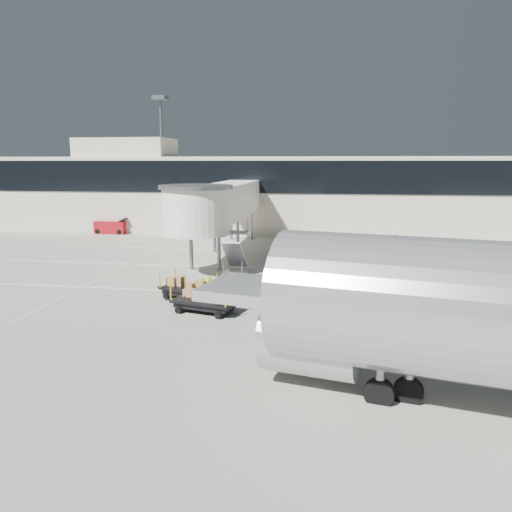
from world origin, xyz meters
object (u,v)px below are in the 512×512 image
object	(u,v)px
box_cart_near	(186,289)
minivan	(378,244)
baggage_tug	(336,278)
suitcase_cart	(333,270)
belt_loader	(111,227)
box_cart_far	(204,301)
ground_worker	(209,294)

from	to	relation	value
box_cart_near	minivan	world-z (taller)	minivan
baggage_tug	suitcase_cart	world-z (taller)	baggage_tug
baggage_tug	suitcase_cart	size ratio (longest dim) A/B	0.78
box_cart_near	belt_loader	size ratio (longest dim) A/B	1.03
belt_loader	box_cart_near	bearing A→B (deg)	-53.85
baggage_tug	box_cart_far	size ratio (longest dim) A/B	0.75
suitcase_cart	minivan	distance (m)	9.08
suitcase_cart	box_cart_far	bearing A→B (deg)	-145.06
box_cart_far	minivan	xyz separation A→B (m)	(9.99, 16.94, 0.42)
box_cart_far	ground_worker	bearing A→B (deg)	66.90
baggage_tug	box_cart_near	bearing A→B (deg)	-138.57
baggage_tug	ground_worker	size ratio (longest dim) A/B	1.69
box_cart_far	belt_loader	size ratio (longest dim) A/B	1.10
box_cart_near	minivan	size ratio (longest dim) A/B	0.80
suitcase_cart	box_cart_near	size ratio (longest dim) A/B	1.02
belt_loader	baggage_tug	bearing A→B (deg)	-37.19
box_cart_near	box_cart_far	distance (m)	2.86
ground_worker	belt_loader	bearing A→B (deg)	136.67
baggage_tug	ground_worker	bearing A→B (deg)	-120.53
ground_worker	minivan	size ratio (longest dim) A/B	0.38
baggage_tug	minivan	distance (m)	11.59
baggage_tug	box_cart_near	world-z (taller)	baggage_tug
baggage_tug	box_cart_near	xyz separation A→B (m)	(-8.25, -3.50, -0.10)
ground_worker	suitcase_cart	bearing A→B (deg)	65.94
suitcase_cart	ground_worker	bearing A→B (deg)	-145.06
ground_worker	belt_loader	size ratio (longest dim) A/B	0.49
ground_worker	belt_loader	xyz separation A→B (m)	(-17.04, 25.56, -0.23)
suitcase_cart	belt_loader	bearing A→B (deg)	125.51
ground_worker	baggage_tug	bearing A→B (deg)	54.02
baggage_tug	belt_loader	xyz separation A→B (m)	(-23.47, 19.96, 0.00)
suitcase_cart	box_cart_far	xyz separation A→B (m)	(-6.47, -8.58, 0.06)
minivan	baggage_tug	bearing A→B (deg)	-84.08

